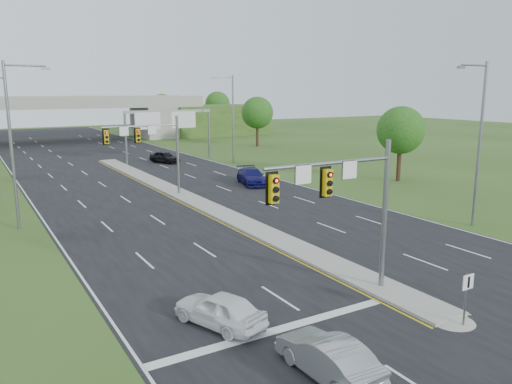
{
  "coord_description": "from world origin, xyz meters",
  "views": [
    {
      "loc": [
        -16.27,
        -15.97,
        9.15
      ],
      "look_at": [
        -0.96,
        9.9,
        3.0
      ],
      "focal_mm": 35.0,
      "sensor_mm": 36.0,
      "label": 1
    }
  ],
  "objects_px": {
    "keep_right_sign": "(467,291)",
    "overpass": "(63,122)",
    "sign_gantry": "(168,121)",
    "car_far_b": "(252,176)",
    "car_white": "(220,309)",
    "car_silver": "(328,357)",
    "signal_mast_far": "(153,143)",
    "signal_mast_near": "(349,196)",
    "car_far_c": "(165,157)"
  },
  "relations": [
    {
      "from": "sign_gantry",
      "to": "car_far_b",
      "type": "height_order",
      "value": "sign_gantry"
    },
    {
      "from": "signal_mast_far",
      "to": "overpass",
      "type": "xyz_separation_m",
      "value": [
        2.26,
        55.07,
        -1.17
      ]
    },
    {
      "from": "keep_right_sign",
      "to": "car_far_b",
      "type": "xyz_separation_m",
      "value": [
        8.1,
        30.51,
        -0.72
      ]
    },
    {
      "from": "signal_mast_near",
      "to": "signal_mast_far",
      "type": "height_order",
      "value": "same"
    },
    {
      "from": "sign_gantry",
      "to": "car_far_b",
      "type": "relative_size",
      "value": 2.15
    },
    {
      "from": "keep_right_sign",
      "to": "sign_gantry",
      "type": "xyz_separation_m",
      "value": [
        6.68,
        49.45,
        3.72
      ]
    },
    {
      "from": "overpass",
      "to": "car_far_b",
      "type": "bearing_deg",
      "value": -81.47
    },
    {
      "from": "signal_mast_far",
      "to": "keep_right_sign",
      "type": "height_order",
      "value": "signal_mast_far"
    },
    {
      "from": "signal_mast_far",
      "to": "car_white",
      "type": "distance_m",
      "value": 25.45
    },
    {
      "from": "car_silver",
      "to": "sign_gantry",
      "type": "bearing_deg",
      "value": -107.25
    },
    {
      "from": "keep_right_sign",
      "to": "car_far_b",
      "type": "relative_size",
      "value": 0.41
    },
    {
      "from": "keep_right_sign",
      "to": "car_far_c",
      "type": "bearing_deg",
      "value": 83.1
    },
    {
      "from": "signal_mast_near",
      "to": "car_white",
      "type": "distance_m",
      "value": 7.18
    },
    {
      "from": "overpass",
      "to": "car_far_c",
      "type": "relative_size",
      "value": 18.38
    },
    {
      "from": "signal_mast_far",
      "to": "overpass",
      "type": "distance_m",
      "value": 55.13
    },
    {
      "from": "keep_right_sign",
      "to": "overpass",
      "type": "relative_size",
      "value": 0.03
    },
    {
      "from": "signal_mast_near",
      "to": "sign_gantry",
      "type": "bearing_deg",
      "value": 78.75
    },
    {
      "from": "signal_mast_near",
      "to": "overpass",
      "type": "height_order",
      "value": "overpass"
    },
    {
      "from": "car_white",
      "to": "car_far_b",
      "type": "relative_size",
      "value": 0.74
    },
    {
      "from": "car_far_c",
      "to": "car_far_b",
      "type": "bearing_deg",
      "value": -106.22
    },
    {
      "from": "car_far_c",
      "to": "car_silver",
      "type": "bearing_deg",
      "value": -127.49
    },
    {
      "from": "signal_mast_far",
      "to": "sign_gantry",
      "type": "height_order",
      "value": "signal_mast_far"
    },
    {
      "from": "sign_gantry",
      "to": "car_silver",
      "type": "bearing_deg",
      "value": -105.23
    },
    {
      "from": "signal_mast_near",
      "to": "car_far_b",
      "type": "bearing_deg",
      "value": 68.31
    },
    {
      "from": "sign_gantry",
      "to": "overpass",
      "type": "relative_size",
      "value": 0.14
    },
    {
      "from": "signal_mast_far",
      "to": "sign_gantry",
      "type": "relative_size",
      "value": 0.6
    },
    {
      "from": "car_far_b",
      "to": "car_silver",
      "type": "bearing_deg",
      "value": -100.97
    },
    {
      "from": "sign_gantry",
      "to": "overpass",
      "type": "bearing_deg",
      "value": 100.79
    },
    {
      "from": "keep_right_sign",
      "to": "overpass",
      "type": "xyz_separation_m",
      "value": [
        0.0,
        84.53,
        2.04
      ]
    },
    {
      "from": "signal_mast_near",
      "to": "car_white",
      "type": "xyz_separation_m",
      "value": [
        -5.92,
        0.58,
        -4.02
      ]
    },
    {
      "from": "keep_right_sign",
      "to": "car_silver",
      "type": "relative_size",
      "value": 0.54
    },
    {
      "from": "signal_mast_near",
      "to": "signal_mast_far",
      "type": "xyz_separation_m",
      "value": [
        0.0,
        25.0,
        0.0
      ]
    },
    {
      "from": "car_white",
      "to": "keep_right_sign",
      "type": "bearing_deg",
      "value": 127.63
    },
    {
      "from": "signal_mast_near",
      "to": "signal_mast_far",
      "type": "relative_size",
      "value": 1.0
    },
    {
      "from": "car_far_c",
      "to": "car_white",
      "type": "bearing_deg",
      "value": -130.75
    },
    {
      "from": "car_far_b",
      "to": "signal_mast_far",
      "type": "bearing_deg",
      "value": -159.15
    },
    {
      "from": "car_far_b",
      "to": "car_far_c",
      "type": "distance_m",
      "value": 18.58
    },
    {
      "from": "keep_right_sign",
      "to": "signal_mast_near",
      "type": "bearing_deg",
      "value": 116.94
    },
    {
      "from": "car_white",
      "to": "car_silver",
      "type": "distance_m",
      "value": 5.2
    },
    {
      "from": "keep_right_sign",
      "to": "car_white",
      "type": "height_order",
      "value": "keep_right_sign"
    },
    {
      "from": "keep_right_sign",
      "to": "sign_gantry",
      "type": "relative_size",
      "value": 0.19
    },
    {
      "from": "car_silver",
      "to": "signal_mast_far",
      "type": "bearing_deg",
      "value": -100.73
    },
    {
      "from": "signal_mast_far",
      "to": "car_silver",
      "type": "height_order",
      "value": "signal_mast_far"
    },
    {
      "from": "car_far_b",
      "to": "car_far_c",
      "type": "height_order",
      "value": "car_far_b"
    },
    {
      "from": "sign_gantry",
      "to": "signal_mast_near",
      "type": "bearing_deg",
      "value": -101.25
    },
    {
      "from": "keep_right_sign",
      "to": "sign_gantry",
      "type": "distance_m",
      "value": 50.04
    },
    {
      "from": "sign_gantry",
      "to": "car_white",
      "type": "bearing_deg",
      "value": -108.51
    },
    {
      "from": "signal_mast_far",
      "to": "sign_gantry",
      "type": "xyz_separation_m",
      "value": [
        8.95,
        19.99,
        0.51
      ]
    },
    {
      "from": "car_far_b",
      "to": "car_white",
      "type": "bearing_deg",
      "value": -107.55
    },
    {
      "from": "signal_mast_near",
      "to": "car_far_c",
      "type": "xyz_separation_m",
      "value": [
        8.19,
        44.51,
        -3.96
      ]
    }
  ]
}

